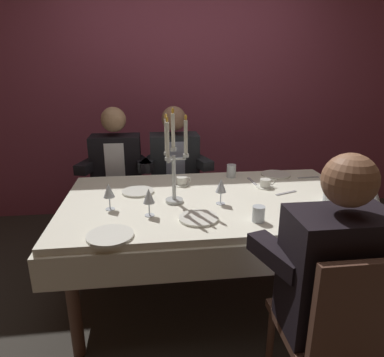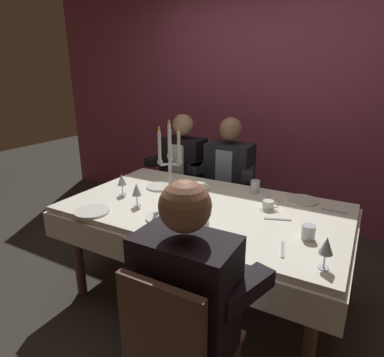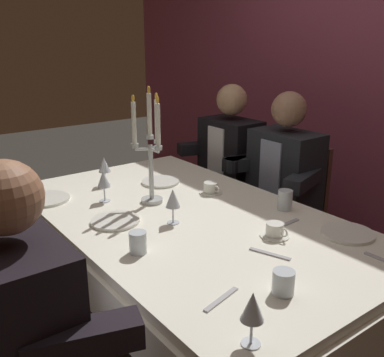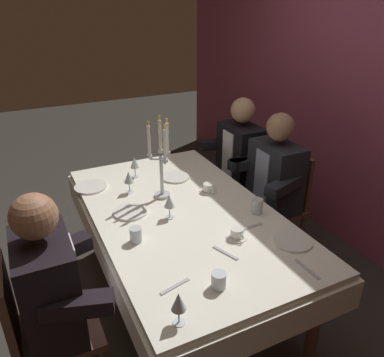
{
  "view_description": "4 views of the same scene",
  "coord_description": "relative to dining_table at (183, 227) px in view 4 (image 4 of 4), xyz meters",
  "views": [
    {
      "loc": [
        -0.38,
        -2.01,
        1.54
      ],
      "look_at": [
        -0.13,
        0.07,
        0.86
      ],
      "focal_mm": 31.5,
      "sensor_mm": 36.0,
      "label": 1
    },
    {
      "loc": [
        0.95,
        -1.88,
        1.63
      ],
      "look_at": [
        -0.15,
        0.09,
        0.89
      ],
      "focal_mm": 30.54,
      "sensor_mm": 36.0,
      "label": 2
    },
    {
      "loc": [
        1.56,
        -1.15,
        1.55
      ],
      "look_at": [
        -0.03,
        0.04,
        0.91
      ],
      "focal_mm": 41.5,
      "sensor_mm": 36.0,
      "label": 3
    },
    {
      "loc": [
        1.95,
        -0.88,
        2.01
      ],
      "look_at": [
        -0.08,
        0.11,
        0.92
      ],
      "focal_mm": 35.64,
      "sensor_mm": 36.0,
      "label": 4
    }
  ],
  "objects": [
    {
      "name": "dinner_plate_3",
      "position": [
        -0.48,
        0.16,
        0.13
      ],
      "size": [
        0.22,
        0.22,
        0.01
      ],
      "primitive_type": "cylinder",
      "color": "white",
      "rests_on": "dining_table"
    },
    {
      "name": "wine_glass_1",
      "position": [
        0.84,
        -0.41,
        0.24
      ],
      "size": [
        0.07,
        0.07,
        0.16
      ],
      "color": "silver",
      "rests_on": "dining_table"
    },
    {
      "name": "fork_2",
      "position": [
        0.63,
        -0.33,
        0.12
      ],
      "size": [
        0.06,
        0.17,
        0.01
      ],
      "primitive_type": "cube",
      "rotation": [
        0.0,
        0.0,
        1.81
      ],
      "color": "#B7B7BC",
      "rests_on": "dining_table"
    },
    {
      "name": "wine_glass_2",
      "position": [
        -0.41,
        -0.23,
        0.24
      ],
      "size": [
        0.07,
        0.07,
        0.16
      ],
      "color": "silver",
      "rests_on": "dining_table"
    },
    {
      "name": "fork_3",
      "position": [
        0.81,
        0.33,
        0.12
      ],
      "size": [
        0.17,
        0.02,
        0.01
      ],
      "primitive_type": "cube",
      "rotation": [
        0.0,
        0.0,
        0.02
      ],
      "color": "#B7B7BC",
      "rests_on": "dining_table"
    },
    {
      "name": "water_tumbler_2",
      "position": [
        0.22,
        0.42,
        0.17
      ],
      "size": [
        0.07,
        0.07,
        0.1
      ],
      "primitive_type": "cylinder",
      "color": "silver",
      "rests_on": "dining_table"
    },
    {
      "name": "ground_plane",
      "position": [
        0.0,
        0.0,
        -0.62
      ],
      "size": [
        12.0,
        12.0,
        0.0
      ],
      "primitive_type": "plane",
      "color": "#332F2A"
    },
    {
      "name": "seated_diner_2",
      "position": [
        0.36,
        -0.89,
        0.11
      ],
      "size": [
        0.63,
        0.48,
        1.24
      ],
      "color": "brown",
      "rests_on": "ground_plane"
    },
    {
      "name": "back_wall",
      "position": [
        0.0,
        1.66,
        0.73
      ],
      "size": [
        6.0,
        0.12,
        2.7
      ],
      "primitive_type": "cube",
      "color": "#923F56",
      "rests_on": "ground_plane"
    },
    {
      "name": "water_tumbler_1",
      "position": [
        0.72,
        -0.14,
        0.16
      ],
      "size": [
        0.07,
        0.07,
        0.08
      ],
      "primitive_type": "cylinder",
      "color": "silver",
      "rests_on": "dining_table"
    },
    {
      "name": "candelabra",
      "position": [
        -0.25,
        -0.04,
        0.38
      ],
      "size": [
        0.15,
        0.17,
        0.59
      ],
      "color": "silver",
      "rests_on": "dining_table"
    },
    {
      "name": "dinner_plate_2",
      "position": [
        -0.14,
        -0.31,
        0.13
      ],
      "size": [
        0.22,
        0.22,
        0.01
      ],
      "primitive_type": "cylinder",
      "color": "white",
      "rests_on": "dining_table"
    },
    {
      "name": "spoon_0",
      "position": [
        0.35,
        0.29,
        0.12
      ],
      "size": [
        0.03,
        0.17,
        0.01
      ],
      "primitive_type": "cube",
      "rotation": [
        0.0,
        0.0,
        1.63
      ],
      "color": "#B7B7BC",
      "rests_on": "dining_table"
    },
    {
      "name": "coffee_cup_0",
      "position": [
        -0.17,
        0.28,
        0.15
      ],
      "size": [
        0.13,
        0.12,
        0.06
      ],
      "color": "white",
      "rests_on": "dining_table"
    },
    {
      "name": "water_tumbler_0",
      "position": [
        0.18,
        -0.38,
        0.16
      ],
      "size": [
        0.07,
        0.07,
        0.09
      ],
      "primitive_type": "cylinder",
      "color": "silver",
      "rests_on": "dining_table"
    },
    {
      "name": "seated_diner_0",
      "position": [
        -0.69,
        0.89,
        0.11
      ],
      "size": [
        0.63,
        0.48,
        1.24
      ],
      "color": "brown",
      "rests_on": "ground_plane"
    },
    {
      "name": "fork_1",
      "position": [
        0.51,
        0.02,
        0.12
      ],
      "size": [
        0.17,
        0.08,
        0.01
      ],
      "primitive_type": "cube",
      "rotation": [
        0.0,
        0.0,
        0.35
      ],
      "color": "#B7B7BC",
      "rests_on": "dining_table"
    },
    {
      "name": "dinner_plate_0",
      "position": [
        -0.6,
        -0.46,
        0.13
      ],
      "size": [
        0.24,
        0.24,
        0.01
      ],
      "primitive_type": "cylinder",
      "color": "white",
      "rests_on": "dining_table"
    },
    {
      "name": "coffee_cup_1",
      "position": [
        0.41,
        0.16,
        0.15
      ],
      "size": [
        0.13,
        0.12,
        0.06
      ],
      "color": "white",
      "rests_on": "dining_table"
    },
    {
      "name": "dinner_plate_1",
      "position": [
        0.58,
        0.42,
        0.13
      ],
      "size": [
        0.22,
        0.22,
        0.01
      ],
      "primitive_type": "cylinder",
      "color": "white",
      "rests_on": "dining_table"
    },
    {
      "name": "dining_table",
      "position": [
        0.0,
        0.0,
        0.0
      ],
      "size": [
        1.94,
        1.14,
        0.74
      ],
      "color": "white",
      "rests_on": "ground_plane"
    },
    {
      "name": "seated_diner_1",
      "position": [
        -0.18,
        0.89,
        0.11
      ],
      "size": [
        0.63,
        0.48,
        1.24
      ],
      "color": "brown",
      "rests_on": "ground_plane"
    },
    {
      "name": "wine_glass_0",
      "position": [
        0.03,
        -0.11,
        0.23
      ],
      "size": [
        0.07,
        0.07,
        0.16
      ],
      "color": "silver",
      "rests_on": "dining_table"
    },
    {
      "name": "wine_glass_3",
      "position": [
        -0.64,
        -0.11,
        0.23
      ],
      "size": [
        0.07,
        0.07,
        0.16
      ],
      "color": "silver",
      "rests_on": "dining_table"
    }
  ]
}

